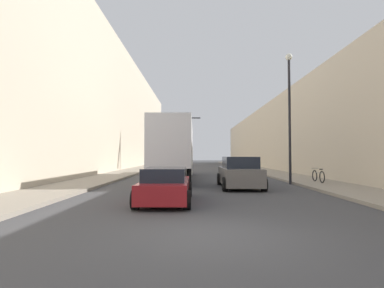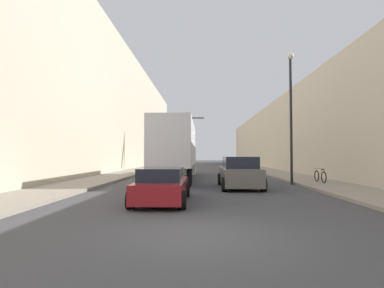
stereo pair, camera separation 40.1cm
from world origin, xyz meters
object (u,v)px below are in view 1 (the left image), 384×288
object	(u,v)px
sedan_car	(166,186)
traffic_signal_gantry	(164,131)
semi_truck	(176,149)
suv_car	(239,173)
parked_bicycle	(318,176)
street_lamp	(289,102)

from	to	relation	value
sedan_car	traffic_signal_gantry	xyz separation A→B (m)	(-2.48, 23.55, 3.99)
semi_truck	sedan_car	bearing A→B (deg)	-88.47
semi_truck	suv_car	xyz separation A→B (m)	(3.95, -6.25, -1.48)
parked_bicycle	traffic_signal_gantry	bearing A→B (deg)	124.50
semi_truck	sedan_car	world-z (taller)	semi_truck
suv_car	traffic_signal_gantry	world-z (taller)	traffic_signal_gantry
street_lamp	parked_bicycle	distance (m)	4.95
sedan_car	street_lamp	bearing A→B (deg)	45.28
suv_car	street_lamp	distance (m)	5.91
traffic_signal_gantry	parked_bicycle	distance (m)	20.39
suv_car	traffic_signal_gantry	xyz separation A→B (m)	(-6.13, 18.32, 3.82)
semi_truck	parked_bicycle	world-z (taller)	semi_truck
semi_truck	suv_car	world-z (taller)	semi_truck
street_lamp	suv_car	bearing A→B (deg)	-150.56
semi_truck	traffic_signal_gantry	distance (m)	12.48
semi_truck	suv_car	bearing A→B (deg)	-57.70
sedan_car	street_lamp	distance (m)	11.10
traffic_signal_gantry	street_lamp	bearing A→B (deg)	-59.55
traffic_signal_gantry	parked_bicycle	xyz separation A→B (m)	(11.31, -16.46, -4.11)
semi_truck	traffic_signal_gantry	size ratio (longest dim) A/B	2.24
suv_car	traffic_signal_gantry	size ratio (longest dim) A/B	0.73
semi_truck	parked_bicycle	bearing A→B (deg)	-25.68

